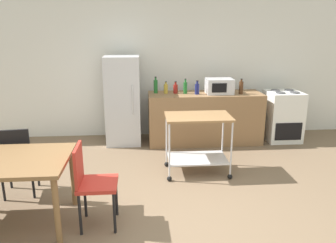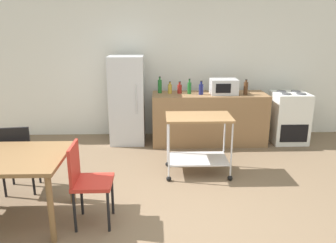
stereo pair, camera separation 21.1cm
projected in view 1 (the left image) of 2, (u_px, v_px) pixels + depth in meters
name	position (u px, v px, depth m)	size (l,w,h in m)	color
ground_plane	(165.00, 225.00, 3.56)	(12.00, 12.00, 0.00)	brown
back_wall	(153.00, 59.00, 6.22)	(8.40, 0.12, 2.90)	silver
kitchen_counter	(205.00, 118.00, 5.99)	(2.00, 0.64, 0.90)	olive
chair_black	(17.00, 157.00, 4.04)	(0.45, 0.45, 0.89)	black
chair_red	(91.00, 180.00, 3.42)	(0.40, 0.40, 0.89)	#B72D23
stove_oven	(283.00, 116.00, 6.12)	(0.60, 0.61, 0.92)	white
refrigerator	(123.00, 100.00, 5.89)	(0.60, 0.63, 1.55)	silver
kitchen_cart	(198.00, 135.00, 4.67)	(0.91, 0.57, 0.85)	olive
bottle_wine	(156.00, 86.00, 5.86)	(0.07, 0.07, 0.29)	#1E6628
bottle_sesame_oil	(166.00, 89.00, 5.84)	(0.07, 0.07, 0.21)	gold
bottle_olive_oil	(176.00, 89.00, 5.85)	(0.08, 0.08, 0.21)	maroon
bottle_hot_sauce	(185.00, 88.00, 5.82)	(0.07, 0.07, 0.26)	#1E6628
bottle_vinegar	(197.00, 89.00, 5.77)	(0.08, 0.08, 0.24)	navy
microwave	(219.00, 86.00, 5.82)	(0.46, 0.35, 0.26)	silver
bottle_sparkling_water	(241.00, 87.00, 5.80)	(0.07, 0.07, 0.26)	#4C2D19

